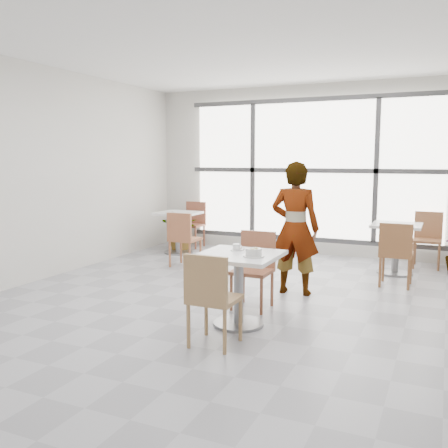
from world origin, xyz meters
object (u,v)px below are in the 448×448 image
at_px(plant_left, 182,230).
at_px(chair_near, 211,294).
at_px(bg_chair_right_far, 428,236).
at_px(bg_table_right, 396,241).
at_px(bg_chair_right_near, 396,250).
at_px(coffee_cup, 237,248).
at_px(oatmeal_bowl, 254,252).
at_px(bg_chair_left_near, 183,236).
at_px(person, 295,228).
at_px(main_table, 239,275).
at_px(bg_table_left, 178,227).
at_px(chair_far, 255,264).
at_px(bg_chair_left_far, 194,221).

bearing_deg(plant_left, chair_near, -57.66).
height_order(chair_near, bg_chair_right_far, same).
relative_size(bg_table_right, bg_chair_right_near, 0.86).
relative_size(chair_near, coffee_cup, 5.47).
xyz_separation_m(oatmeal_bowl, bg_chair_left_near, (-2.07, 2.26, -0.29)).
xyz_separation_m(person, plant_left, (-2.75, 2.00, -0.46)).
distance_m(main_table, bg_chair_right_far, 4.14).
distance_m(person, bg_table_left, 3.22).
relative_size(chair_far, bg_chair_right_near, 1.00).
height_order(main_table, bg_chair_right_near, bg_chair_right_near).
distance_m(chair_near, bg_chair_right_far, 4.76).
xyz_separation_m(main_table, bg_table_right, (1.24, 3.08, -0.04)).
xyz_separation_m(chair_far, person, (0.26, 0.73, 0.34)).
height_order(main_table, oatmeal_bowl, oatmeal_bowl).
bearing_deg(bg_chair_right_near, person, 36.84).
relative_size(person, bg_chair_left_near, 1.93).
bearing_deg(bg_chair_right_near, bg_chair_left_far, -22.64).
height_order(bg_chair_left_far, bg_chair_right_near, same).
height_order(bg_table_left, bg_chair_right_near, bg_chair_right_near).
bearing_deg(bg_table_right, bg_chair_left_far, 168.12).
bearing_deg(person, bg_chair_right_far, -124.27).
distance_m(coffee_cup, person, 1.28).
bearing_deg(bg_chair_left_near, chair_near, 123.45).
bearing_deg(bg_chair_left_near, bg_table_left, -56.88).
distance_m(main_table, bg_chair_right_near, 2.62).
height_order(bg_table_left, bg_chair_left_far, bg_chair_left_far).
bearing_deg(bg_table_left, oatmeal_bowl, -50.17).
bearing_deg(plant_left, coffee_cup, -52.65).
distance_m(person, bg_chair_right_far, 2.83).
height_order(bg_table_left, bg_table_right, same).
distance_m(bg_chair_right_near, plant_left, 4.05).
xyz_separation_m(chair_near, bg_table_right, (1.23, 3.75, -0.01)).
xyz_separation_m(chair_near, chair_far, (-0.09, 1.34, 0.00)).
relative_size(bg_table_left, bg_table_right, 1.00).
height_order(coffee_cup, bg_chair_left_near, bg_chair_left_near).
bearing_deg(plant_left, bg_table_left, -76.14).
bearing_deg(chair_near, chair_far, -86.12).
bearing_deg(bg_chair_left_far, chair_far, -52.09).
height_order(chair_far, bg_chair_left_near, same).
bearing_deg(chair_near, bg_chair_left_far, -60.37).
height_order(coffee_cup, bg_chair_right_far, bg_chair_right_far).
relative_size(coffee_cup, bg_chair_left_near, 0.18).
distance_m(bg_chair_right_near, bg_chair_right_far, 1.57).
height_order(coffee_cup, bg_table_right, coffee_cup).
bearing_deg(oatmeal_bowl, chair_near, -107.76).
height_order(oatmeal_bowl, bg_chair_right_near, bg_chair_right_near).
relative_size(chair_near, bg_chair_right_far, 1.00).
relative_size(chair_near, bg_chair_left_far, 1.00).
bearing_deg(bg_table_left, coffee_cup, -51.12).
relative_size(bg_table_left, bg_chair_left_far, 0.86).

